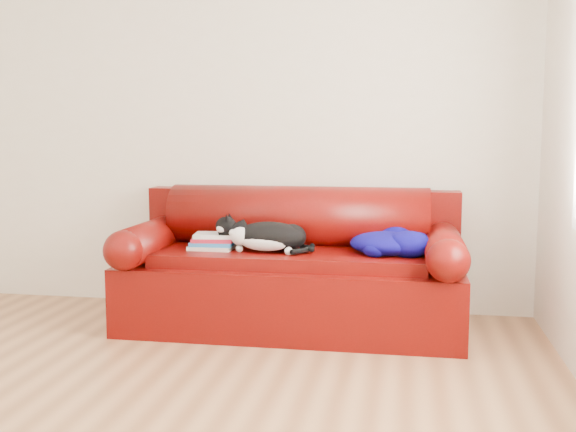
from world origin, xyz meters
name	(u,v)px	position (x,y,z in m)	size (l,w,h in m)	color
ground	(78,415)	(0.00, 0.00, 0.00)	(4.50, 4.50, 0.00)	brown
room_shell	(93,23)	(0.12, 0.02, 1.67)	(4.52, 4.02, 2.61)	beige
sofa_base	(292,290)	(0.69, 1.49, 0.24)	(2.10, 0.90, 0.50)	#430402
sofa_back	(298,237)	(0.69, 1.74, 0.54)	(2.10, 1.01, 0.88)	#430402
book_stack	(214,241)	(0.20, 1.43, 0.55)	(0.27, 0.22, 0.10)	beige
cat	(268,237)	(0.56, 1.40, 0.59)	(0.65, 0.29, 0.23)	black
blanket	(388,242)	(1.29, 1.46, 0.57)	(0.52, 0.47, 0.16)	#040241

